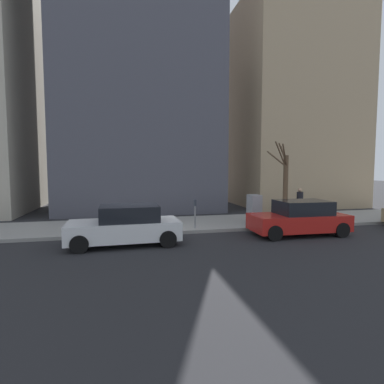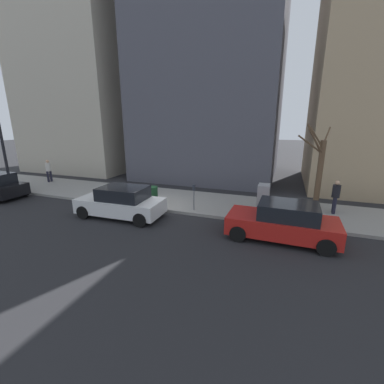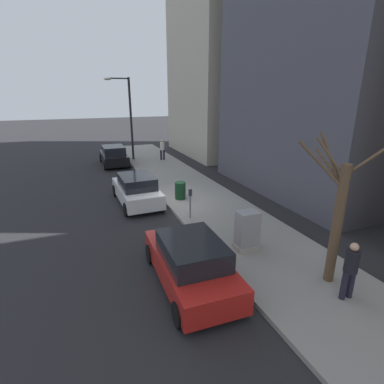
% 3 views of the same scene
% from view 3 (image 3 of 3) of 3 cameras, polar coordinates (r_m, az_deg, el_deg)
% --- Properties ---
extents(ground_plane, '(120.00, 120.00, 0.00)m').
position_cam_3_polar(ground_plane, '(15.63, -5.32, -2.21)').
color(ground_plane, '#232326').
extents(sidewalk, '(4.00, 36.00, 0.15)m').
position_cam_3_polar(sidewalk, '(16.24, 1.45, -1.06)').
color(sidewalk, gray).
rests_on(sidewalk, ground).
extents(parked_car_red, '(2.00, 4.24, 1.52)m').
position_cam_3_polar(parked_car_red, '(9.02, -0.27, -13.25)').
color(parked_car_red, red).
rests_on(parked_car_red, ground).
extents(parked_car_white, '(2.02, 4.25, 1.52)m').
position_cam_3_polar(parked_car_white, '(15.65, -10.48, 0.43)').
color(parked_car_white, white).
rests_on(parked_car_white, ground).
extents(parked_car_black, '(1.92, 4.20, 1.52)m').
position_cam_3_polar(parked_car_black, '(24.73, -14.68, 6.70)').
color(parked_car_black, black).
rests_on(parked_car_black, ground).
extents(parking_meter, '(0.14, 0.10, 1.35)m').
position_cam_3_polar(parking_meter, '(13.13, -0.34, -1.64)').
color(parking_meter, slate).
rests_on(parking_meter, sidewalk).
extents(utility_box, '(0.83, 0.61, 1.43)m').
position_cam_3_polar(utility_box, '(10.78, 10.48, -7.34)').
color(utility_box, '#A8A399').
rests_on(utility_box, sidewalk).
extents(streetlamp, '(1.97, 0.32, 6.50)m').
position_cam_3_polar(streetlamp, '(25.45, -12.23, 14.66)').
color(streetlamp, black).
rests_on(streetlamp, sidewalk).
extents(bare_tree, '(2.26, 1.58, 4.31)m').
position_cam_3_polar(bare_tree, '(9.32, 25.86, -4.18)').
color(bare_tree, brown).
rests_on(bare_tree, sidewalk).
extents(trash_bin, '(0.56, 0.56, 0.90)m').
position_cam_3_polar(trash_bin, '(15.71, -2.26, 0.28)').
color(trash_bin, '#14381E').
rests_on(trash_bin, sidewalk).
extents(pedestrian_near_meter, '(0.40, 0.36, 1.66)m').
position_cam_3_polar(pedestrian_near_meter, '(9.14, 27.97, -12.62)').
color(pedestrian_near_meter, '#1E1E2D').
rests_on(pedestrian_near_meter, sidewalk).
extents(pedestrian_midblock, '(0.40, 0.36, 1.66)m').
position_cam_3_polar(pedestrian_midblock, '(25.25, -5.68, 8.24)').
color(pedestrian_midblock, '#1E1E2D').
rests_on(pedestrian_midblock, sidewalk).
extents(office_tower_right, '(9.88, 9.88, 24.23)m').
position_cam_3_polar(office_tower_right, '(30.35, 8.68, 30.79)').
color(office_tower_right, '#BCB29E').
rests_on(office_tower_right, ground).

